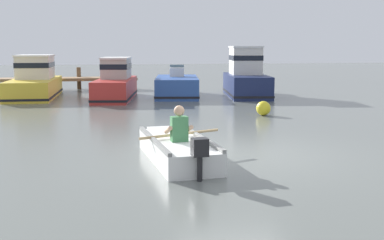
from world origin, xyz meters
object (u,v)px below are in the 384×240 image
at_px(rowboat_with_person, 177,148).
at_px(moored_boat_navy, 246,78).
at_px(mooring_buoy, 263,108).
at_px(moored_boat_blue, 177,87).
at_px(moored_boat_yellow, 35,82).
at_px(moored_boat_red, 116,83).

height_order(rowboat_with_person, moored_boat_navy, moored_boat_navy).
height_order(moored_boat_navy, mooring_buoy, moored_boat_navy).
xyz_separation_m(rowboat_with_person, moored_boat_blue, (2.12, 13.27, 0.20)).
bearing_deg(moored_boat_yellow, moored_boat_navy, -7.96).
bearing_deg(moored_boat_blue, rowboat_with_person, -99.06).
height_order(moored_boat_yellow, moored_boat_blue, moored_boat_yellow).
height_order(moored_boat_red, moored_boat_blue, moored_boat_red).
bearing_deg(moored_boat_yellow, moored_boat_red, -21.85).
distance_m(moored_boat_red, moored_boat_navy, 6.34).
bearing_deg(mooring_buoy, moored_boat_yellow, 136.71).
bearing_deg(moored_boat_blue, moored_boat_red, -169.82).
height_order(rowboat_with_person, mooring_buoy, rowboat_with_person).
xyz_separation_m(rowboat_with_person, moored_boat_red, (-0.85, 12.74, 0.47)).
relative_size(rowboat_with_person, moored_boat_yellow, 0.66).
relative_size(moored_boat_yellow, mooring_buoy, 11.09).
xyz_separation_m(moored_boat_red, moored_boat_navy, (6.34, 0.11, 0.18)).
relative_size(moored_boat_yellow, moored_boat_red, 1.07).
xyz_separation_m(moored_boat_navy, mooring_buoy, (-1.45, -6.77, -0.65)).
bearing_deg(rowboat_with_person, moored_boat_navy, 66.86).
height_order(rowboat_with_person, moored_boat_red, moored_boat_red).
xyz_separation_m(rowboat_with_person, moored_boat_navy, (5.49, 12.85, 0.65)).
bearing_deg(moored_boat_red, mooring_buoy, -53.73).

